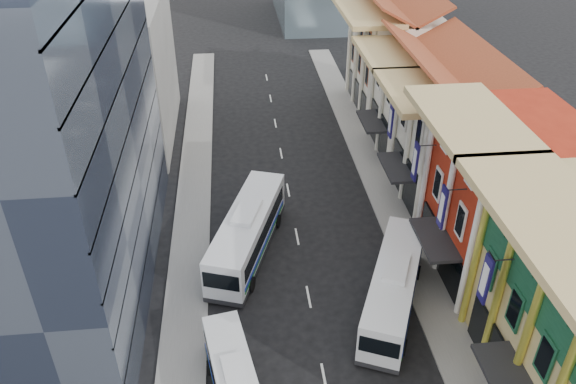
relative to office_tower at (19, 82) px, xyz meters
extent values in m
cube|color=slate|center=(25.50, 3.00, -14.93)|extent=(3.00, 90.00, 0.15)
cube|color=slate|center=(8.50, 3.00, -14.93)|extent=(3.00, 90.00, 0.15)
cube|color=#A22612|center=(31.00, -2.00, -9.00)|extent=(8.00, 10.00, 12.00)
cube|color=silver|center=(31.00, 7.50, -10.00)|extent=(8.00, 9.00, 10.00)
cube|color=silver|center=(31.00, 16.50, -10.00)|extent=(8.00, 9.00, 10.00)
cube|color=silver|center=(31.00, 27.00, -9.50)|extent=(8.00, 12.00, 11.00)
cube|color=#404B65|center=(0.00, 0.00, 0.00)|extent=(12.00, 26.00, 30.00)
cube|color=gray|center=(1.00, 23.00, -8.00)|extent=(10.00, 18.00, 14.00)
camera|label=1|loc=(12.59, -32.79, 12.42)|focal=35.00mm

